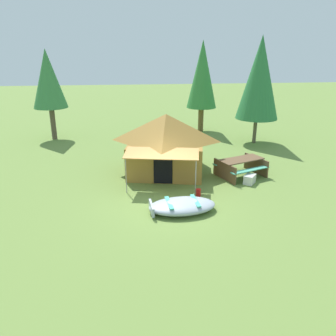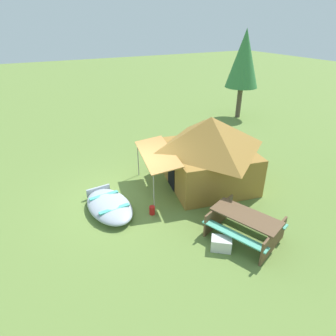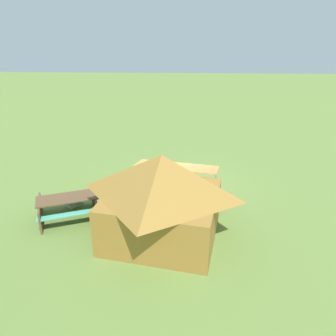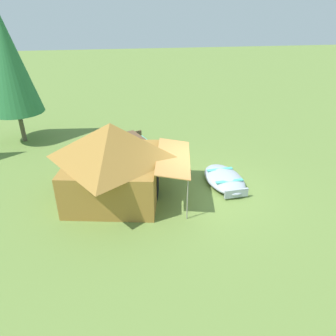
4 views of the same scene
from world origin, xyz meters
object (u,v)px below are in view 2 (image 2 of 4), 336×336
cooler_box (221,244)px  canvas_cabin_tent (209,150)px  pine_tree_far_center (244,59)px  beached_rowboat (109,205)px  fuel_can (152,210)px  picnic_table (245,223)px

cooler_box → canvas_cabin_tent: bearing=151.9°
cooler_box → pine_tree_far_center: bearing=138.8°
beached_rowboat → pine_tree_far_center: bearing=121.0°
beached_rowboat → fuel_can: size_ratio=8.34×
canvas_cabin_tent → picnic_table: canvas_cabin_tent is taller
canvas_cabin_tent → pine_tree_far_center: size_ratio=0.88×
beached_rowboat → cooler_box: beached_rowboat is taller
canvas_cabin_tent → pine_tree_far_center: 9.11m
picnic_table → cooler_box: 0.93m
picnic_table → cooler_box: bearing=-82.6°
cooler_box → fuel_can: (-2.32, -1.01, -0.04)m
canvas_cabin_tent → cooler_box: size_ratio=8.39×
picnic_table → fuel_can: 2.92m
picnic_table → cooler_box: size_ratio=4.26×
picnic_table → pine_tree_far_center: (-9.21, 7.29, 3.01)m
canvas_cabin_tent → fuel_can: (0.92, -2.74, -1.20)m
beached_rowboat → canvas_cabin_tent: (-0.12, 3.91, 1.14)m
canvas_cabin_tent → fuel_can: canvas_cabin_tent is taller
cooler_box → pine_tree_far_center: (-9.32, 8.16, 3.31)m
cooler_box → fuel_can: 2.53m
cooler_box → fuel_can: bearing=-156.4°
beached_rowboat → cooler_box: (3.11, 2.18, -0.02)m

